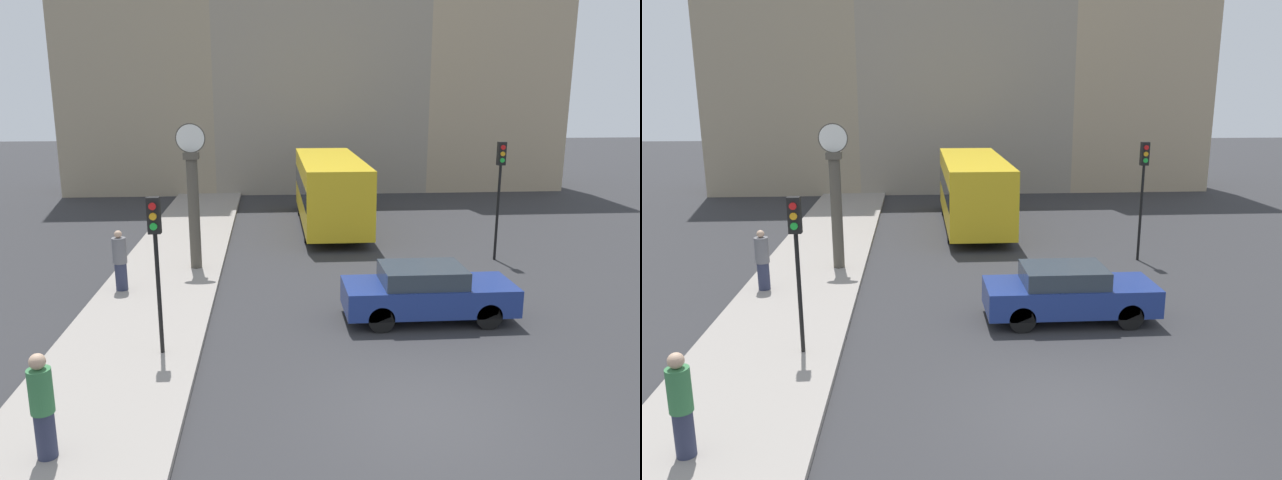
% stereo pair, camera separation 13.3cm
% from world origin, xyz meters
% --- Properties ---
extents(ground_plane, '(120.00, 120.00, 0.00)m').
position_xyz_m(ground_plane, '(0.00, 0.00, 0.00)').
color(ground_plane, '#2D2D30').
extents(sidewalk_corner, '(3.31, 26.60, 0.14)m').
position_xyz_m(sidewalk_corner, '(-5.92, 11.30, 0.07)').
color(sidewalk_corner, gray).
rests_on(sidewalk_corner, ground_plane).
extents(building_row, '(27.40, 5.00, 15.88)m').
position_xyz_m(building_row, '(-0.02, 26.15, 7.31)').
color(building_row, gray).
rests_on(building_row, ground_plane).
extents(sedan_car, '(4.25, 1.71, 1.40)m').
position_xyz_m(sedan_car, '(1.19, 4.66, 0.72)').
color(sedan_car, navy).
rests_on(sedan_car, ground_plane).
extents(bus_distant, '(2.47, 8.59, 2.88)m').
position_xyz_m(bus_distant, '(-0.21, 15.53, 1.64)').
color(bus_distant, gold).
rests_on(bus_distant, ground_plane).
extents(traffic_light_near, '(0.26, 0.24, 3.40)m').
position_xyz_m(traffic_light_near, '(-5.08, 2.82, 2.59)').
color(traffic_light_near, black).
rests_on(traffic_light_near, sidewalk_corner).
extents(traffic_light_far, '(0.26, 0.24, 3.98)m').
position_xyz_m(traffic_light_far, '(4.89, 9.98, 2.84)').
color(traffic_light_far, black).
rests_on(traffic_light_far, ground_plane).
extents(street_clock, '(0.91, 0.46, 4.53)m').
position_xyz_m(street_clock, '(-5.07, 9.37, 2.32)').
color(street_clock, '#4C473D').
rests_on(street_clock, sidewalk_corner).
extents(pedestrian_grey_jacket, '(0.39, 0.39, 1.72)m').
position_xyz_m(pedestrian_grey_jacket, '(-6.92, 7.26, 0.99)').
color(pedestrian_grey_jacket, '#2D334C').
rests_on(pedestrian_grey_jacket, sidewalk_corner).
extents(pedestrian_green_hoodie, '(0.36, 0.36, 1.73)m').
position_xyz_m(pedestrian_green_hoodie, '(-6.21, -1.03, 1.01)').
color(pedestrian_green_hoodie, '#2D334C').
rests_on(pedestrian_green_hoodie, sidewalk_corner).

